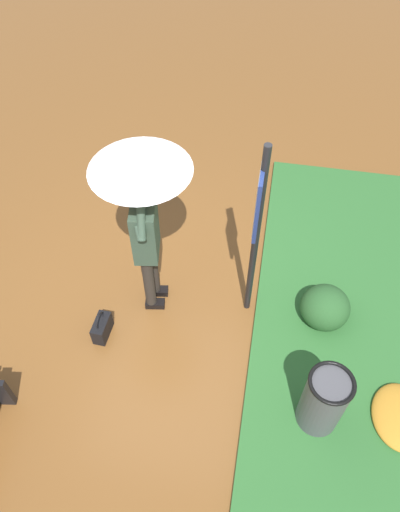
{
  "coord_description": "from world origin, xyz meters",
  "views": [
    {
      "loc": [
        -3.05,
        -0.91,
        4.72
      ],
      "look_at": [
        0.08,
        -0.35,
        0.85
      ],
      "focal_mm": 34.16,
      "sensor_mm": 36.0,
      "label": 1
    }
  ],
  "objects_px": {
    "info_sign_post": "(257,219)",
    "trash_bin": "(323,401)",
    "person_with_umbrella": "(143,197)",
    "handbag": "(102,328)"
  },
  "relations": [
    {
      "from": "info_sign_post",
      "to": "trash_bin",
      "type": "xyz_separation_m",
      "value": [
        -1.2,
        -0.83,
        -1.03
      ]
    },
    {
      "from": "handbag",
      "to": "trash_bin",
      "type": "xyz_separation_m",
      "value": [
        -0.56,
        -2.33,
        0.29
      ]
    },
    {
      "from": "person_with_umbrella",
      "to": "handbag",
      "type": "relative_size",
      "value": 5.53
    },
    {
      "from": "person_with_umbrella",
      "to": "trash_bin",
      "type": "relative_size",
      "value": 2.45
    },
    {
      "from": "person_with_umbrella",
      "to": "handbag",
      "type": "distance_m",
      "value": 1.62
    },
    {
      "from": "info_sign_post",
      "to": "trash_bin",
      "type": "relative_size",
      "value": 2.76
    },
    {
      "from": "person_with_umbrella",
      "to": "info_sign_post",
      "type": "bearing_deg",
      "value": -89.49
    },
    {
      "from": "info_sign_post",
      "to": "person_with_umbrella",
      "type": "bearing_deg",
      "value": 90.51
    },
    {
      "from": "person_with_umbrella",
      "to": "trash_bin",
      "type": "height_order",
      "value": "person_with_umbrella"
    },
    {
      "from": "info_sign_post",
      "to": "handbag",
      "type": "bearing_deg",
      "value": 113.09
    }
  ]
}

